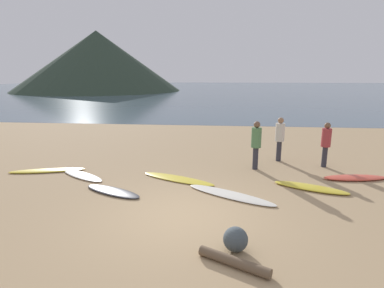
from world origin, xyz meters
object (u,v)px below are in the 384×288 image
(person_2, at_px, (280,136))
(driftwood_log, at_px, (234,262))
(surfboard_2, at_px, (113,191))
(surfboard_5, at_px, (311,187))
(surfboard_6, at_px, (355,178))
(beach_rock_near, at_px, (236,239))
(surfboard_1, at_px, (83,175))
(surfboard_3, at_px, (178,179))
(person_0, at_px, (256,141))
(person_1, at_px, (326,141))
(surfboard_4, at_px, (230,195))
(surfboard_0, at_px, (47,170))

(person_2, bearing_deg, driftwood_log, 23.91)
(surfboard_2, relative_size, surfboard_5, 0.91)
(surfboard_5, bearing_deg, surfboard_6, 55.39)
(beach_rock_near, bearing_deg, person_2, 73.42)
(surfboard_1, height_order, surfboard_6, surfboard_6)
(driftwood_log, bearing_deg, surfboard_3, 110.27)
(person_0, xyz_separation_m, driftwood_log, (-0.96, -5.80, -0.92))
(person_0, xyz_separation_m, person_1, (2.53, 0.51, -0.05))
(surfboard_5, xyz_separation_m, person_2, (-0.43, 2.97, 0.96))
(surfboard_2, xyz_separation_m, surfboard_3, (1.70, 1.26, -0.01))
(surfboard_4, relative_size, surfboard_6, 1.31)
(surfboard_4, xyz_separation_m, person_1, (3.46, 3.09, 0.93))
(surfboard_0, xyz_separation_m, driftwood_log, (6.27, -4.82, 0.06))
(person_2, height_order, beach_rock_near, person_2)
(surfboard_0, bearing_deg, person_0, -7.16)
(surfboard_6, relative_size, person_0, 1.19)
(beach_rock_near, bearing_deg, surfboard_3, 113.20)
(surfboard_1, height_order, beach_rock_near, beach_rock_near)
(surfboard_2, relative_size, beach_rock_near, 4.04)
(surfboard_4, distance_m, person_2, 4.33)
(driftwood_log, bearing_deg, beach_rock_near, 84.59)
(surfboard_3, xyz_separation_m, surfboard_4, (1.65, -1.19, 0.00))
(surfboard_4, distance_m, surfboard_5, 2.50)
(driftwood_log, bearing_deg, surfboard_1, 137.42)
(surfboard_4, bearing_deg, surfboard_2, -149.65)
(person_1, relative_size, person_2, 0.96)
(surfboard_2, distance_m, beach_rock_near, 4.30)
(surfboard_3, bearing_deg, surfboard_6, 29.21)
(surfboard_4, bearing_deg, person_0, 99.22)
(surfboard_6, bearing_deg, beach_rock_near, -139.33)
(surfboard_1, distance_m, person_2, 7.31)
(surfboard_0, distance_m, person_1, 9.91)
(person_0, bearing_deg, surfboard_5, -146.07)
(surfboard_3, height_order, surfboard_6, surfboard_6)
(surfboard_3, bearing_deg, person_1, 43.51)
(surfboard_4, xyz_separation_m, person_0, (0.93, 2.58, 0.98))
(surfboard_6, distance_m, person_2, 3.00)
(surfboard_4, distance_m, person_1, 4.73)
(driftwood_log, bearing_deg, surfboard_4, 89.63)
(surfboard_2, distance_m, surfboard_4, 3.35)
(person_2, bearing_deg, surfboard_0, -35.70)
(surfboard_2, height_order, person_0, person_0)
(surfboard_6, height_order, person_1, person_1)
(surfboard_3, bearing_deg, beach_rock_near, -43.74)
(driftwood_log, bearing_deg, surfboard_5, 58.96)
(surfboard_1, height_order, person_1, person_1)
(surfboard_0, bearing_deg, person_2, -0.33)
(surfboard_2, bearing_deg, surfboard_6, 38.94)
(surfboard_1, xyz_separation_m, person_0, (5.77, 1.37, 0.98))
(surfboard_6, relative_size, driftwood_log, 1.52)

